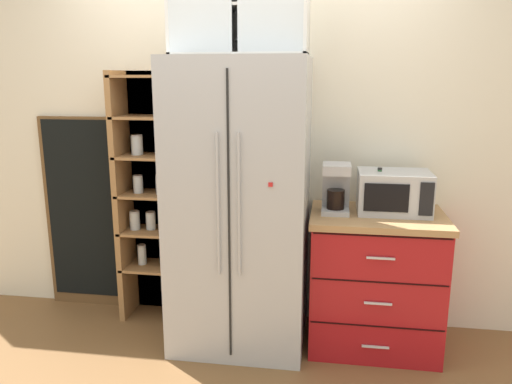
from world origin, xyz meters
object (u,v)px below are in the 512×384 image
Objects in this scene: refrigerator at (240,205)px; microwave at (394,192)px; chalkboard_menu at (84,213)px; mug_sage at (378,204)px; bottle_cobalt at (380,199)px; bottle_green at (379,193)px; coffee_maker at (336,188)px.

microwave is at bearing 6.38° from refrigerator.
microwave is 2.22m from chalkboard_menu.
microwave is at bearing -7.44° from mug_sage.
refrigerator is 16.04× the size of mug_sage.
bottle_cobalt is 0.89× the size of bottle_green.
bottle_green is (0.86, 0.10, 0.09)m from refrigerator.
coffee_maker is (0.60, 0.06, 0.12)m from refrigerator.
microwave is at bearing -5.76° from chalkboard_menu.
coffee_maker reaches higher than bottle_green.
refrigerator reaches higher than coffee_maker.
coffee_maker is 0.29m from mug_sage.
chalkboard_menu is at bearing 174.24° from microwave.
refrigerator is at bearing -14.76° from chalkboard_menu.
bottle_cobalt is at bearing -0.03° from refrigerator.
bottle_green is at bearing 7.70° from coffee_maker.
chalkboard_menu reaches higher than microwave.
chalkboard_menu is at bearing 171.85° from coffee_maker.
chalkboard_menu is at bearing 171.13° from bottle_cobalt.
bottle_green reaches higher than mug_sage.
coffee_maker is at bearing 6.17° from refrigerator.
refrigerator is 5.90× the size of coffee_maker.
bottle_cobalt is (-0.09, -0.11, -0.02)m from microwave.
bottle_green is (-0.00, -0.02, 0.08)m from mug_sage.
chalkboard_menu is (-1.24, 0.33, -0.19)m from refrigerator.
bottle_cobalt is 2.14m from chalkboard_menu.
mug_sage is 0.40× the size of bottle_green.
bottle_green reaches higher than bottle_cobalt.
refrigerator is 0.61m from coffee_maker.
refrigerator is at bearing -173.83° from coffee_maker.
refrigerator is at bearing -173.36° from bottle_green.
chalkboard_menu is at bearing 173.82° from bottle_green.
refrigerator reaches higher than microwave.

